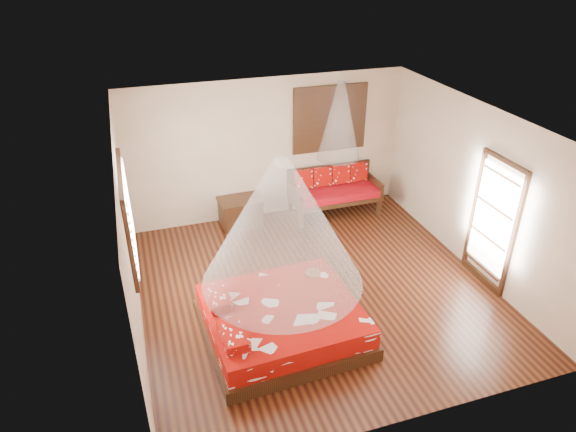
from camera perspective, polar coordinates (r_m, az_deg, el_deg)
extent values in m
cube|color=black|center=(8.46, 3.13, -8.11)|extent=(5.50, 5.50, 0.02)
cube|color=white|center=(7.14, 3.73, 10.32)|extent=(5.50, 5.50, 0.02)
cube|color=#C0A88D|center=(7.28, -17.35, -2.88)|extent=(0.02, 5.50, 2.80)
cube|color=#C0A88D|center=(8.99, 20.08, 2.88)|extent=(0.02, 5.50, 2.80)
cube|color=#C0A88D|center=(10.08, -2.26, 7.43)|extent=(5.50, 0.02, 2.80)
cube|color=#C0A88D|center=(5.67, 13.66, -12.40)|extent=(5.50, 0.02, 2.80)
cube|color=black|center=(7.54, -0.62, -12.40)|extent=(2.27, 2.07, 0.20)
cube|color=#940A04|center=(7.37, -0.63, -10.94)|extent=(2.16, 1.96, 0.30)
cube|color=#940A04|center=(6.75, -6.10, -13.09)|extent=(0.34, 0.59, 0.15)
cube|color=#940A04|center=(7.38, -7.82, -9.01)|extent=(0.34, 0.59, 0.15)
cube|color=black|center=(10.01, 1.48, -0.24)|extent=(0.08, 0.08, 0.42)
cube|color=black|center=(10.63, 10.08, 1.11)|extent=(0.08, 0.08, 0.42)
cube|color=black|center=(10.58, 0.26, 1.46)|extent=(0.08, 0.08, 0.42)
cube|color=black|center=(11.17, 8.50, 2.66)|extent=(0.08, 0.08, 0.42)
cube|color=black|center=(10.49, 5.22, 2.11)|extent=(1.80, 0.80, 0.08)
cube|color=#9B050A|center=(10.44, 5.25, 2.65)|extent=(1.74, 0.74, 0.14)
cube|color=black|center=(10.66, 4.54, 4.34)|extent=(1.80, 0.06, 0.55)
cube|color=black|center=(10.14, 0.76, 2.26)|extent=(0.06, 0.80, 0.30)
cube|color=black|center=(10.76, 9.50, 3.49)|extent=(0.06, 0.80, 0.30)
cube|color=#940A04|center=(10.33, 1.71, 4.07)|extent=(0.38, 0.20, 0.40)
cube|color=#940A04|center=(10.46, 3.79, 4.34)|extent=(0.38, 0.20, 0.40)
cube|color=#940A04|center=(10.60, 5.81, 4.61)|extent=(0.38, 0.20, 0.40)
cube|color=#940A04|center=(10.76, 7.78, 4.86)|extent=(0.38, 0.20, 0.40)
cube|color=black|center=(10.14, -5.28, 0.33)|extent=(0.80, 0.60, 0.51)
cube|color=black|center=(10.02, -5.35, 1.73)|extent=(0.85, 0.64, 0.05)
cube|color=black|center=(10.27, 4.68, 10.73)|extent=(1.52, 0.06, 1.32)
cube|color=black|center=(10.26, 4.71, 10.71)|extent=(1.35, 0.04, 1.10)
cube|color=black|center=(7.31, -17.45, -0.04)|extent=(0.08, 1.74, 1.34)
cube|color=white|center=(7.31, -17.14, 0.00)|extent=(0.04, 1.54, 1.10)
cube|color=black|center=(8.71, 21.76, -0.89)|extent=(0.08, 1.02, 2.16)
cube|color=white|center=(8.65, 21.78, -0.34)|extent=(0.03, 0.82, 1.70)
cylinder|color=brown|center=(7.91, 2.77, -6.36)|extent=(0.25, 0.25, 0.03)
cone|color=white|center=(6.52, -0.69, -0.74)|extent=(2.17, 2.17, 1.80)
cone|color=white|center=(9.83, 5.75, 10.46)|extent=(0.82, 0.82, 1.50)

